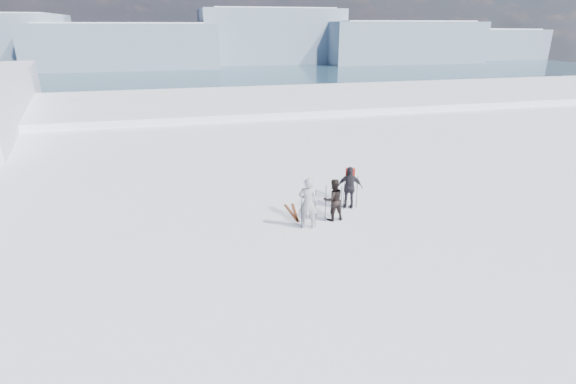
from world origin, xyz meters
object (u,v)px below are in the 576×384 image
object	(u,v)px
skier_dark	(333,200)
skier_pack	(350,188)
skis_loose	(293,213)
skier_grey	(308,203)

from	to	relation	value
skier_dark	skier_pack	size ratio (longest dim) A/B	0.94
skier_dark	skis_loose	world-z (taller)	skier_dark
skier_dark	skis_loose	xyz separation A→B (m)	(-1.21, 0.95, -0.76)
skier_pack	skis_loose	bearing A→B (deg)	19.92
skier_pack	skis_loose	xyz separation A→B (m)	(-2.20, 0.04, -0.81)
skier_pack	skis_loose	world-z (taller)	skier_pack
skier_grey	skis_loose	distance (m)	1.61
skis_loose	skier_dark	bearing A→B (deg)	-37.96
skier_grey	skier_dark	xyz separation A→B (m)	(1.06, 0.39, -0.13)
skier_grey	skier_dark	world-z (taller)	skier_grey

